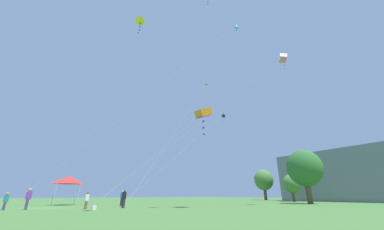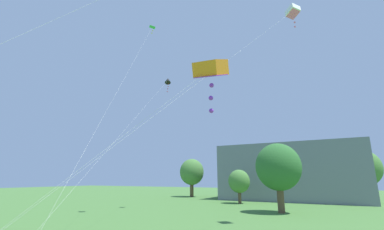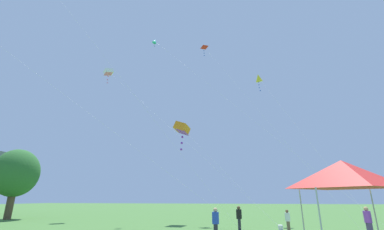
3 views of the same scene
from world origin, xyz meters
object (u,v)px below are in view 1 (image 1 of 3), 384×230
Objects in this scene: kite_black_diamond_6 at (224,115)px; kite_white_box_0 at (282,58)px; festival_tent at (69,180)px; person_black_shirt at (124,198)px; person_teal_shirt at (6,200)px; kite_green_delta_4 at (206,85)px; person_white_shirt at (87,200)px; kite_orange_box_1 at (203,114)px; person_purple_shirt at (28,198)px; cooler_box at (94,208)px; kite_cyan_diamond_2 at (236,26)px; person_blue_shirt at (122,198)px; kite_yellow_diamond_5 at (140,19)px.

kite_white_box_0 is at bearing -16.04° from kite_black_diamond_6.
festival_tent is 12.06m from person_black_shirt.
person_teal_shirt is 35.65m from kite_green_delta_4.
person_white_shirt is at bearing -49.01° from person_teal_shirt.
kite_black_diamond_6 is at bearing 72.23° from person_black_shirt.
kite_orange_box_1 is (6.03, 9.67, 9.12)m from person_white_shirt.
person_purple_shirt is at bearing -24.28° from festival_tent.
kite_green_delta_4 is at bearing 80.07° from festival_tent.
person_white_shirt is at bearing -114.04° from kite_white_box_0.
person_teal_shirt reaches higher than cooler_box.
kite_orange_box_1 is at bearing -41.00° from kite_green_delta_4.
kite_green_delta_4 is (-8.58, 20.75, 23.00)m from cooler_box.
person_white_shirt is 31.62m from kite_green_delta_4.
kite_cyan_diamond_2 is at bearing 37.75° from festival_tent.
person_purple_shirt is at bearing 82.97° from person_white_shirt.
kite_green_delta_4 is (-2.69, 16.27, 22.20)m from person_blue_shirt.
kite_white_box_0 is (11.92, 26.59, 19.34)m from person_purple_shirt.
person_white_shirt is 17.88m from kite_yellow_diamond_5.
kite_white_box_0 is (8.44, 21.55, 20.16)m from cooler_box.
kite_green_delta_4 is at bearing 139.00° from kite_orange_box_1.
kite_cyan_diamond_2 reaches higher than person_teal_shirt.
person_white_shirt is 33.47m from kite_black_diamond_6.
kite_white_box_0 is (14.33, 17.07, 19.37)m from person_blue_shirt.
kite_cyan_diamond_2 is 16.79m from kite_green_delta_4.
kite_green_delta_4 is at bearing -53.60° from person_white_shirt.
kite_green_delta_4 is 8.00m from kite_black_diamond_6.
kite_cyan_diamond_2 reaches higher than person_white_shirt.
kite_orange_box_1 is 0.62× the size of kite_yellow_diamond_5.
kite_cyan_diamond_2 is at bearing -54.42° from person_teal_shirt.
festival_tent is at bearing 29.62° from person_teal_shirt.
kite_black_diamond_6 reaches higher than festival_tent.
kite_green_delta_4 reaches higher than person_teal_shirt.
person_blue_shirt is at bearing -29.80° from person_white_shirt.
kite_cyan_diamond_2 is (8.04, 14.18, 22.64)m from person_white_shirt.
person_blue_shirt reaches higher than person_black_shirt.
kite_cyan_diamond_2 reaches higher than kite_green_delta_4.
person_purple_shirt is (-2.18, -8.18, 0.03)m from person_black_shirt.
kite_yellow_diamond_5 is (19.43, 1.06, 13.41)m from festival_tent.
person_purple_shirt is (0.38, 1.58, 0.17)m from person_teal_shirt.
kite_cyan_diamond_2 reaches higher than kite_orange_box_1.
kite_green_delta_4 reaches higher than kite_white_box_0.
kite_orange_box_1 is at bearing -55.33° from person_teal_shirt.
kite_cyan_diamond_2 is at bearing 65.98° from kite_orange_box_1.
person_black_shirt is 0.08× the size of kite_green_delta_4.
person_blue_shirt is (-4.59, 1.34, 0.00)m from person_black_shirt.
kite_orange_box_1 is (17.06, 10.25, 6.75)m from festival_tent.
kite_orange_box_1 is at bearing 86.30° from person_blue_shirt.
cooler_box is 14.24m from kite_orange_box_1.
person_white_shirt is 0.14× the size of kite_orange_box_1.
person_blue_shirt is (6.51, 5.50, -2.23)m from festival_tent.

